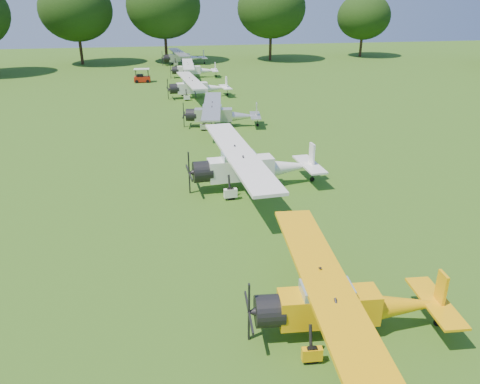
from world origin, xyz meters
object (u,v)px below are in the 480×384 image
object	(u,v)px
golf_cart	(142,78)
aircraft_7	(183,56)
aircraft_2	(344,301)
aircraft_5	(197,86)
aircraft_3	(251,164)
aircraft_4	(219,113)
aircraft_6	(192,69)

from	to	relation	value
golf_cart	aircraft_7	bearing A→B (deg)	69.55
aircraft_2	aircraft_5	xyz separation A→B (m)	(-1.40, 37.27, -0.01)
aircraft_2	aircraft_3	xyz separation A→B (m)	(-0.57, 12.52, 0.17)
aircraft_2	aircraft_7	size ratio (longest dim) A/B	0.99
aircraft_5	aircraft_4	bearing A→B (deg)	-91.64
aircraft_4	aircraft_5	bearing A→B (deg)	101.95
aircraft_7	golf_cart	size ratio (longest dim) A/B	5.49
aircraft_2	aircraft_7	xyz separation A→B (m)	(-1.43, 61.13, 0.01)
aircraft_3	aircraft_4	bearing A→B (deg)	86.30
aircraft_6	golf_cart	world-z (taller)	aircraft_6
aircraft_3	aircraft_5	xyz separation A→B (m)	(-0.84, 24.74, -0.18)
aircraft_5	aircraft_2	bearing A→B (deg)	-93.41
aircraft_2	aircraft_3	bearing A→B (deg)	96.50
aircraft_7	aircraft_3	bearing A→B (deg)	-96.01
aircraft_4	aircraft_6	bearing A→B (deg)	98.70
aircraft_2	aircraft_3	world-z (taller)	aircraft_3
aircraft_3	golf_cart	distance (m)	35.39
aircraft_5	golf_cart	xyz separation A→B (m)	(-5.82, 10.00, -0.67)
aircraft_7	golf_cart	xyz separation A→B (m)	(-5.79, -13.86, -0.69)
aircraft_4	aircraft_6	xyz separation A→B (m)	(-0.28, 24.04, -0.04)
aircraft_5	aircraft_6	world-z (taller)	aircraft_5
aircraft_6	aircraft_7	xyz separation A→B (m)	(-0.54, 11.50, 0.11)
aircraft_6	aircraft_7	distance (m)	11.51
aircraft_3	aircraft_4	size ratio (longest dim) A/B	1.19
golf_cart	aircraft_4	bearing A→B (deg)	-70.79
aircraft_2	aircraft_6	xyz separation A→B (m)	(-0.89, 49.63, -0.10)
aircraft_3	aircraft_6	bearing A→B (deg)	86.64
aircraft_2	aircraft_3	distance (m)	12.54
aircraft_5	aircraft_7	xyz separation A→B (m)	(-0.02, 23.86, 0.02)
aircraft_2	golf_cart	size ratio (longest dim) A/B	5.44
aircraft_7	aircraft_2	bearing A→B (deg)	-95.68
aircraft_3	aircraft_2	bearing A→B (deg)	-91.26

